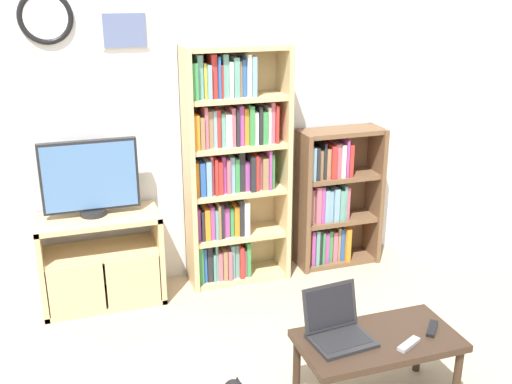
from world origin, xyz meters
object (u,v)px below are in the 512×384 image
Objects in this scene: bookshelf_short at (331,200)px; coffee_table at (378,346)px; tv_stand at (102,260)px; laptop at (337,326)px; television at (90,178)px; remote_far_from_laptop at (408,344)px; remote_near_laptop at (432,329)px; bookshelf_tall at (231,167)px.

bookshelf_short is 1.80m from coffee_table.
tv_stand is 2.46× the size of laptop.
television is 2.35m from remote_far_from_laptop.
television is at bearing -178.40° from bookshelf_short.
remote_far_from_laptop is (-0.20, -0.09, 0.00)m from remote_near_laptop.
coffee_table is at bearing -50.71° from tv_stand.
bookshelf_tall is at bearing -179.28° from bookshelf_short.
tv_stand reaches higher than remote_far_from_laptop.
bookshelf_tall is at bearing 166.77° from remote_far_from_laptop.
television is 4.05× the size of remote_far_from_laptop.
remote_near_laptop is (1.66, -1.69, -0.51)m from television.
laptop is at bearing -54.24° from tv_stand.
bookshelf_short is at bearing 60.35° from laptop.
bookshelf_short is 7.63× the size of remote_near_laptop.
bookshelf_short reaches higher than remote_far_from_laptop.
bookshelf_tall is 1.69m from laptop.
bookshelf_tall is 1.82m from coffee_table.
television is 2.21m from coffee_table.
tv_stand is 0.98× the size of coffee_table.
tv_stand is at bearing -176.95° from bookshelf_short.
tv_stand is 0.75× the size of bookshelf_short.
bookshelf_short is at bearing 73.02° from coffee_table.
bookshelf_short is (1.84, 0.10, 0.22)m from tv_stand.
television is at bearing -177.67° from bookshelf_tall.
bookshelf_tall is at bearing 100.84° from coffee_table.
coffee_table is 0.26m from laptop.
bookshelf_short is at bearing 0.72° from bookshelf_tall.
bookshelf_short reaches higher than laptop.
remote_near_laptop is 0.22m from remote_far_from_laptop.
remote_near_laptop is (0.64, -1.73, -0.48)m from bookshelf_tall.
bookshelf_short is at bearing 1.60° from television.
tv_stand is 1.16m from bookshelf_tall.
laptop is at bearing -114.20° from bookshelf_short.
television is at bearing -167.39° from remote_far_from_laptop.
remote_far_from_laptop is at bearing -50.38° from tv_stand.
television is at bearing 118.27° from tv_stand.
laptop is at bearing -86.03° from bookshelf_tall.
bookshelf_tall is 2.08× the size of coffee_table.
remote_near_laptop is at bearing -5.45° from coffee_table.
coffee_table is (0.33, -1.70, -0.55)m from bookshelf_tall.
remote_near_laptop is (-0.21, -1.74, -0.12)m from bookshelf_short.
bookshelf_tall is at bearing 151.99° from remote_near_laptop.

